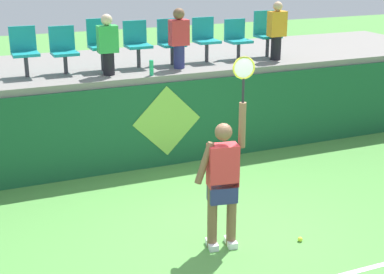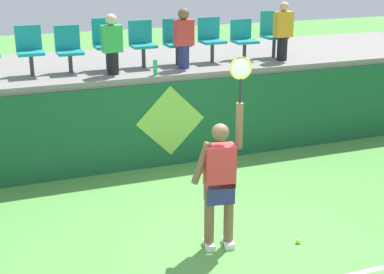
{
  "view_description": "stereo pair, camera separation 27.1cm",
  "coord_description": "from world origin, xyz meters",
  "px_view_note": "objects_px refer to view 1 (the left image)",
  "views": [
    {
      "loc": [
        -3.11,
        -6.15,
        3.78
      ],
      "look_at": [
        -0.08,
        1.02,
        1.14
      ],
      "focal_mm": 53.2,
      "sensor_mm": 36.0,
      "label": 1
    },
    {
      "loc": [
        -2.86,
        -6.25,
        3.78
      ],
      "look_at": [
        -0.08,
        1.02,
        1.14
      ],
      "focal_mm": 53.2,
      "sensor_mm": 36.0,
      "label": 2
    }
  ],
  "objects_px": {
    "stadium_chair_3": "(101,42)",
    "spectator_0": "(277,30)",
    "stadium_chair_7": "(237,37)",
    "stadium_chair_8": "(266,31)",
    "tennis_player": "(223,179)",
    "spectator_2": "(108,44)",
    "water_bottle": "(151,68)",
    "stadium_chair_5": "(171,40)",
    "tennis_ball": "(300,239)",
    "stadium_chair_6": "(205,37)",
    "spectator_1": "(179,37)",
    "stadium_chair_4": "(137,42)",
    "stadium_chair_2": "(64,48)",
    "stadium_chair_1": "(24,49)"
  },
  "relations": [
    {
      "from": "tennis_ball",
      "to": "stadium_chair_1",
      "type": "xyz_separation_m",
      "value": [
        -2.86,
        4.27,
        2.07
      ]
    },
    {
      "from": "water_bottle",
      "to": "stadium_chair_1",
      "type": "xyz_separation_m",
      "value": [
        -1.99,
        0.8,
        0.33
      ]
    },
    {
      "from": "stadium_chair_5",
      "to": "stadium_chair_7",
      "type": "height_order",
      "value": "stadium_chair_5"
    },
    {
      "from": "tennis_player",
      "to": "stadium_chair_7",
      "type": "height_order",
      "value": "tennis_player"
    },
    {
      "from": "water_bottle",
      "to": "spectator_1",
      "type": "relative_size",
      "value": 0.25
    },
    {
      "from": "water_bottle",
      "to": "stadium_chair_5",
      "type": "bearing_deg",
      "value": 50.49
    },
    {
      "from": "stadium_chair_7",
      "to": "spectator_0",
      "type": "height_order",
      "value": "spectator_0"
    },
    {
      "from": "water_bottle",
      "to": "spectator_0",
      "type": "distance_m",
      "value": 2.77
    },
    {
      "from": "stadium_chair_1",
      "to": "spectator_2",
      "type": "distance_m",
      "value": 1.41
    },
    {
      "from": "tennis_ball",
      "to": "stadium_chair_6",
      "type": "height_order",
      "value": "stadium_chair_6"
    },
    {
      "from": "stadium_chair_5",
      "to": "spectator_2",
      "type": "distance_m",
      "value": 1.41
    },
    {
      "from": "stadium_chair_2",
      "to": "spectator_2",
      "type": "xyz_separation_m",
      "value": [
        0.67,
        -0.48,
        0.1
      ]
    },
    {
      "from": "stadium_chair_3",
      "to": "spectator_1",
      "type": "relative_size",
      "value": 0.83
    },
    {
      "from": "stadium_chair_1",
      "to": "stadium_chair_3",
      "type": "relative_size",
      "value": 0.93
    },
    {
      "from": "stadium_chair_1",
      "to": "spectator_0",
      "type": "relative_size",
      "value": 0.75
    },
    {
      "from": "stadium_chair_4",
      "to": "spectator_2",
      "type": "relative_size",
      "value": 0.8
    },
    {
      "from": "stadium_chair_8",
      "to": "spectator_1",
      "type": "height_order",
      "value": "spectator_1"
    },
    {
      "from": "tennis_player",
      "to": "tennis_ball",
      "type": "xyz_separation_m",
      "value": [
        1.02,
        -0.3,
        -0.93
      ]
    },
    {
      "from": "stadium_chair_5",
      "to": "stadium_chair_6",
      "type": "xyz_separation_m",
      "value": [
        0.71,
        -0.0,
        0.01
      ]
    },
    {
      "from": "stadium_chair_2",
      "to": "stadium_chair_7",
      "type": "bearing_deg",
      "value": -0.08
    },
    {
      "from": "stadium_chair_5",
      "to": "spectator_0",
      "type": "xyz_separation_m",
      "value": [
        2.04,
        -0.4,
        0.12
      ]
    },
    {
      "from": "tennis_ball",
      "to": "stadium_chair_7",
      "type": "xyz_separation_m",
      "value": [
        1.18,
        4.27,
        2.02
      ]
    },
    {
      "from": "stadium_chair_5",
      "to": "tennis_ball",
      "type": "bearing_deg",
      "value": -87.22
    },
    {
      "from": "tennis_player",
      "to": "stadium_chair_8",
      "type": "bearing_deg",
      "value": 54.31
    },
    {
      "from": "tennis_player",
      "to": "tennis_ball",
      "type": "bearing_deg",
      "value": -16.52
    },
    {
      "from": "stadium_chair_7",
      "to": "water_bottle",
      "type": "bearing_deg",
      "value": -158.76
    },
    {
      "from": "stadium_chair_4",
      "to": "stadium_chair_2",
      "type": "bearing_deg",
      "value": 179.92
    },
    {
      "from": "stadium_chair_6",
      "to": "spectator_0",
      "type": "relative_size",
      "value": 0.74
    },
    {
      "from": "stadium_chair_8",
      "to": "tennis_player",
      "type": "bearing_deg",
      "value": -125.69
    },
    {
      "from": "spectator_0",
      "to": "spectator_2",
      "type": "height_order",
      "value": "spectator_0"
    },
    {
      "from": "stadium_chair_3",
      "to": "stadium_chair_5",
      "type": "bearing_deg",
      "value": -0.07
    },
    {
      "from": "stadium_chair_2",
      "to": "stadium_chair_3",
      "type": "distance_m",
      "value": 0.67
    },
    {
      "from": "stadium_chair_1",
      "to": "stadium_chair_8",
      "type": "height_order",
      "value": "stadium_chair_8"
    },
    {
      "from": "water_bottle",
      "to": "spectator_0",
      "type": "height_order",
      "value": "spectator_0"
    },
    {
      "from": "spectator_2",
      "to": "tennis_player",
      "type": "bearing_deg",
      "value": -81.63
    },
    {
      "from": "tennis_player",
      "to": "spectator_2",
      "type": "xyz_separation_m",
      "value": [
        -0.51,
        3.49,
        1.22
      ]
    },
    {
      "from": "stadium_chair_5",
      "to": "spectator_2",
      "type": "bearing_deg",
      "value": -160.27
    },
    {
      "from": "stadium_chair_8",
      "to": "spectator_0",
      "type": "distance_m",
      "value": 0.41
    },
    {
      "from": "stadium_chair_3",
      "to": "spectator_0",
      "type": "height_order",
      "value": "spectator_0"
    },
    {
      "from": "spectator_0",
      "to": "spectator_1",
      "type": "relative_size",
      "value": 1.03
    },
    {
      "from": "stadium_chair_7",
      "to": "stadium_chair_8",
      "type": "height_order",
      "value": "stadium_chair_8"
    },
    {
      "from": "stadium_chair_5",
      "to": "stadium_chair_3",
      "type": "bearing_deg",
      "value": 179.93
    },
    {
      "from": "water_bottle",
      "to": "stadium_chair_5",
      "type": "xyz_separation_m",
      "value": [
        0.66,
        0.8,
        0.33
      ]
    },
    {
      "from": "stadium_chair_5",
      "to": "stadium_chair_4",
      "type": "bearing_deg",
      "value": -179.83
    },
    {
      "from": "stadium_chair_1",
      "to": "spectator_1",
      "type": "distance_m",
      "value": 2.69
    },
    {
      "from": "stadium_chair_7",
      "to": "spectator_0",
      "type": "bearing_deg",
      "value": -31.59
    },
    {
      "from": "stadium_chair_6",
      "to": "stadium_chair_5",
      "type": "bearing_deg",
      "value": 179.81
    },
    {
      "from": "stadium_chair_7",
      "to": "stadium_chair_4",
      "type": "bearing_deg",
      "value": 179.93
    },
    {
      "from": "water_bottle",
      "to": "stadium_chair_7",
      "type": "xyz_separation_m",
      "value": [
        2.05,
        0.8,
        0.29
      ]
    },
    {
      "from": "stadium_chair_2",
      "to": "stadium_chair_6",
      "type": "relative_size",
      "value": 0.97
    }
  ]
}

